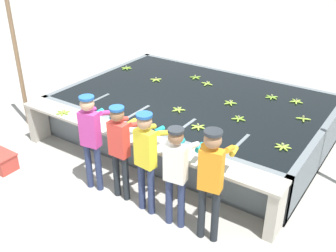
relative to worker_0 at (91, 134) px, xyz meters
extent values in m
plane|color=#A3A099|center=(0.39, 0.38, -1.05)|extent=(80.00, 80.00, 0.00)
cube|color=slate|center=(0.39, 2.66, -1.02)|extent=(5.34, 3.67, 0.06)
cube|color=slate|center=(0.39, 0.89, -0.62)|extent=(5.34, 0.12, 0.86)
cube|color=slate|center=(0.39, 4.44, -0.62)|extent=(5.34, 0.12, 0.86)
cube|color=slate|center=(-2.22, 2.66, -0.62)|extent=(0.12, 3.67, 0.86)
cube|color=slate|center=(3.00, 2.66, -0.62)|extent=(0.12, 3.67, 0.86)
cube|color=black|center=(0.39, 2.66, -0.59)|extent=(5.10, 3.43, 0.80)
cube|color=slate|center=(-1.21, 1.35, -0.62)|extent=(0.06, 0.80, 0.86)
cube|color=slate|center=(-0.14, 1.35, -0.62)|extent=(0.06, 0.80, 0.86)
cube|color=slate|center=(0.93, 1.35, -0.62)|extent=(0.06, 0.80, 0.86)
cube|color=slate|center=(1.99, 1.35, -0.62)|extent=(0.06, 0.80, 0.86)
cube|color=#B7B2A3|center=(0.39, 0.60, -0.21)|extent=(5.34, 0.45, 0.05)
cube|color=#B7B2A3|center=(-2.18, 0.60, -0.64)|extent=(0.16, 0.41, 0.81)
cube|color=#B7B2A3|center=(2.96, 0.60, -0.64)|extent=(0.16, 0.41, 0.81)
cylinder|color=navy|center=(-0.09, -0.05, -0.63)|extent=(0.11, 0.11, 0.85)
cylinder|color=navy|center=(0.10, -0.02, -0.63)|extent=(0.11, 0.11, 0.85)
cube|color=#BC388E|center=(0.00, -0.03, 0.10)|extent=(0.34, 0.22, 0.60)
sphere|color=tan|center=(0.00, -0.03, 0.54)|extent=(0.23, 0.23, 0.23)
cylinder|color=#1E5199|center=(0.00, -0.03, 0.65)|extent=(0.24, 0.24, 0.04)
cylinder|color=#BC388E|center=(-0.19, 0.19, 0.31)|extent=(0.13, 0.32, 0.18)
cylinder|color=#1EA3AD|center=(-0.23, 0.44, 0.15)|extent=(0.11, 0.21, 0.08)
cylinder|color=#BC388E|center=(0.12, 0.24, 0.31)|extent=(0.13, 0.32, 0.18)
cylinder|color=#1EA3AD|center=(0.09, 0.49, 0.15)|extent=(0.11, 0.21, 0.08)
cylinder|color=#1E2328|center=(0.45, 0.03, -0.64)|extent=(0.11, 0.11, 0.81)
cylinder|color=#1E2328|center=(0.65, 0.03, -0.64)|extent=(0.11, 0.11, 0.81)
cube|color=#DB3D33|center=(0.55, 0.03, 0.05)|extent=(0.32, 0.17, 0.58)
sphere|color=#896042|center=(0.55, 0.03, 0.48)|extent=(0.22, 0.22, 0.22)
cylinder|color=#1E5199|center=(0.55, 0.03, 0.58)|extent=(0.23, 0.23, 0.04)
cylinder|color=#DB3D33|center=(0.40, 0.29, 0.26)|extent=(0.08, 0.31, 0.18)
cylinder|color=gold|center=(0.40, 0.54, 0.09)|extent=(0.09, 0.20, 0.08)
cylinder|color=#DB3D33|center=(0.72, 0.28, 0.26)|extent=(0.08, 0.31, 0.18)
cylinder|color=gold|center=(0.72, 0.53, 0.09)|extent=(0.09, 0.20, 0.08)
cylinder|color=navy|center=(1.01, 0.00, -0.63)|extent=(0.11, 0.11, 0.84)
cylinder|color=navy|center=(1.20, -0.02, -0.63)|extent=(0.11, 0.11, 0.84)
cube|color=yellow|center=(1.10, -0.01, 0.09)|extent=(0.33, 0.20, 0.60)
sphere|color=tan|center=(1.10, -0.01, 0.53)|extent=(0.23, 0.23, 0.23)
cylinder|color=#1E5199|center=(1.10, -0.01, 0.64)|extent=(0.24, 0.24, 0.04)
cylinder|color=yellow|center=(0.97, 0.26, 0.30)|extent=(0.11, 0.32, 0.18)
cylinder|color=teal|center=(0.99, 0.50, 0.14)|extent=(0.10, 0.21, 0.08)
cylinder|color=yellow|center=(1.29, 0.23, 0.30)|extent=(0.11, 0.32, 0.18)
cylinder|color=teal|center=(1.31, 0.48, 0.14)|extent=(0.10, 0.21, 0.08)
cylinder|color=navy|center=(1.56, -0.04, -0.64)|extent=(0.11, 0.11, 0.81)
cylinder|color=navy|center=(1.75, -0.02, -0.64)|extent=(0.11, 0.11, 0.81)
cube|color=white|center=(1.65, -0.03, 0.05)|extent=(0.34, 0.21, 0.57)
sphere|color=#896042|center=(1.65, -0.03, 0.47)|extent=(0.22, 0.22, 0.22)
cylinder|color=#282D33|center=(1.65, -0.03, 0.57)|extent=(0.23, 0.23, 0.04)
cylinder|color=white|center=(1.46, 0.20, 0.25)|extent=(0.12, 0.32, 0.18)
cylinder|color=#1EA3AD|center=(1.43, 0.44, 0.08)|extent=(0.11, 0.21, 0.08)
cylinder|color=white|center=(1.78, 0.24, 0.25)|extent=(0.12, 0.32, 0.18)
cylinder|color=#1EA3AD|center=(1.75, 0.49, 0.08)|extent=(0.11, 0.21, 0.08)
cylinder|color=#1E2328|center=(2.11, -0.03, -0.61)|extent=(0.11, 0.11, 0.87)
cylinder|color=#1E2328|center=(2.30, 0.00, -0.61)|extent=(0.11, 0.11, 0.87)
cube|color=orange|center=(2.20, -0.01, 0.13)|extent=(0.34, 0.22, 0.62)
sphere|color=#9E704C|center=(2.20, -0.01, 0.59)|extent=(0.24, 0.24, 0.24)
cylinder|color=#282D33|center=(2.20, -0.01, 0.70)|extent=(0.25, 0.25, 0.04)
cylinder|color=orange|center=(2.01, 0.21, 0.36)|extent=(0.13, 0.32, 0.18)
cylinder|color=gold|center=(1.96, 0.45, 0.19)|extent=(0.12, 0.21, 0.08)
cylinder|color=orange|center=(2.32, 0.26, 0.36)|extent=(0.13, 0.32, 0.18)
cylinder|color=gold|center=(2.28, 0.51, 0.19)|extent=(0.12, 0.21, 0.08)
ellipsoid|color=#9EC642|center=(-0.85, 2.91, -0.17)|extent=(0.04, 0.17, 0.04)
ellipsoid|color=#9EC642|center=(-0.80, 2.95, -0.17)|extent=(0.17, 0.08, 0.04)
ellipsoid|color=#9EC642|center=(-0.82, 3.01, -0.17)|extent=(0.13, 0.16, 0.04)
ellipsoid|color=#9EC642|center=(-0.88, 3.01, -0.17)|extent=(0.13, 0.16, 0.04)
ellipsoid|color=#9EC642|center=(-0.90, 2.94, -0.17)|extent=(0.17, 0.09, 0.04)
cylinder|color=tan|center=(-0.85, 2.96, -0.14)|extent=(0.03, 0.03, 0.04)
ellipsoid|color=#7FAD33|center=(1.62, 2.12, -0.17)|extent=(0.08, 0.17, 0.04)
ellipsoid|color=#7FAD33|center=(1.66, 2.17, -0.17)|extent=(0.17, 0.04, 0.04)
ellipsoid|color=#7FAD33|center=(1.62, 2.23, -0.17)|extent=(0.09, 0.17, 0.04)
ellipsoid|color=#7FAD33|center=(1.56, 2.21, -0.17)|extent=(0.16, 0.13, 0.04)
ellipsoid|color=#7FAD33|center=(1.56, 2.14, -0.17)|extent=(0.16, 0.13, 0.04)
cylinder|color=tan|center=(1.60, 2.17, -0.14)|extent=(0.03, 0.03, 0.04)
ellipsoid|color=#8CB738|center=(1.12, 2.69, -0.17)|extent=(0.12, 0.16, 0.04)
ellipsoid|color=#8CB738|center=(1.18, 2.69, -0.17)|extent=(0.14, 0.15, 0.04)
ellipsoid|color=#8CB738|center=(1.20, 2.75, -0.17)|extent=(0.17, 0.10, 0.04)
ellipsoid|color=#8CB738|center=(1.15, 2.79, -0.17)|extent=(0.05, 0.17, 0.04)
ellipsoid|color=#8CB738|center=(1.10, 2.75, -0.17)|extent=(0.17, 0.08, 0.04)
cylinder|color=tan|center=(1.15, 2.73, -0.14)|extent=(0.03, 0.03, 0.04)
ellipsoid|color=#75A333|center=(-0.23, 3.58, -0.17)|extent=(0.17, 0.09, 0.04)
ellipsoid|color=#75A333|center=(-0.17, 3.55, -0.17)|extent=(0.04, 0.17, 0.04)
ellipsoid|color=#75A333|center=(-0.12, 3.59, -0.17)|extent=(0.17, 0.08, 0.04)
ellipsoid|color=#75A333|center=(-0.15, 3.65, -0.17)|extent=(0.12, 0.16, 0.04)
ellipsoid|color=#75A333|center=(-0.21, 3.65, -0.17)|extent=(0.13, 0.16, 0.04)
cylinder|color=tan|center=(-0.18, 3.60, -0.14)|extent=(0.03, 0.03, 0.04)
ellipsoid|color=#9EC642|center=(0.25, 3.35, -0.17)|extent=(0.04, 0.17, 0.04)
ellipsoid|color=#9EC642|center=(0.30, 3.41, -0.17)|extent=(0.17, 0.04, 0.04)
ellipsoid|color=#9EC642|center=(0.24, 3.46, -0.17)|extent=(0.04, 0.17, 0.04)
ellipsoid|color=#9EC642|center=(0.19, 3.40, -0.17)|extent=(0.17, 0.04, 0.04)
cylinder|color=tan|center=(0.25, 3.40, -0.14)|extent=(0.03, 0.03, 0.04)
ellipsoid|color=#75A333|center=(1.72, 3.54, -0.17)|extent=(0.07, 0.17, 0.04)
ellipsoid|color=#75A333|center=(1.68, 3.50, -0.17)|extent=(0.17, 0.09, 0.04)
ellipsoid|color=#75A333|center=(1.69, 3.45, -0.17)|extent=(0.15, 0.14, 0.04)
ellipsoid|color=#75A333|center=(1.74, 3.43, -0.17)|extent=(0.07, 0.17, 0.04)
ellipsoid|color=#75A333|center=(1.78, 3.47, -0.17)|extent=(0.17, 0.09, 0.04)
ellipsoid|color=#75A333|center=(1.77, 3.52, -0.17)|extent=(0.15, 0.14, 0.04)
cylinder|color=tan|center=(1.73, 3.48, -0.14)|extent=(0.03, 0.03, 0.04)
ellipsoid|color=#93BC3D|center=(2.28, 3.55, -0.17)|extent=(0.17, 0.04, 0.04)
ellipsoid|color=#93BC3D|center=(2.25, 3.60, -0.17)|extent=(0.09, 0.17, 0.04)
ellipsoid|color=#93BC3D|center=(2.18, 3.59, -0.17)|extent=(0.16, 0.13, 0.04)
ellipsoid|color=#93BC3D|center=(2.18, 3.52, -0.17)|extent=(0.16, 0.13, 0.04)
ellipsoid|color=#93BC3D|center=(2.24, 3.50, -0.17)|extent=(0.08, 0.17, 0.04)
cylinder|color=tan|center=(2.23, 3.55, -0.14)|extent=(0.03, 0.03, 0.04)
ellipsoid|color=#93BC3D|center=(2.57, 2.90, -0.17)|extent=(0.09, 0.17, 0.04)
ellipsoid|color=#93BC3D|center=(2.54, 2.83, -0.17)|extent=(0.17, 0.09, 0.04)
ellipsoid|color=#93BC3D|center=(2.61, 2.79, -0.17)|extent=(0.09, 0.17, 0.04)
ellipsoid|color=#93BC3D|center=(2.64, 2.86, -0.17)|extent=(0.17, 0.09, 0.04)
cylinder|color=tan|center=(2.59, 2.85, -0.14)|extent=(0.03, 0.03, 0.04)
ellipsoid|color=#93BC3D|center=(0.52, 1.90, -0.17)|extent=(0.17, 0.11, 0.04)
ellipsoid|color=#93BC3D|center=(0.46, 1.93, -0.17)|extent=(0.06, 0.17, 0.04)
ellipsoid|color=#93BC3D|center=(0.41, 1.89, -0.17)|extent=(0.17, 0.06, 0.04)
ellipsoid|color=#93BC3D|center=(0.44, 1.83, -0.17)|extent=(0.11, 0.17, 0.04)
ellipsoid|color=#93BC3D|center=(0.51, 1.84, -0.17)|extent=(0.15, 0.15, 0.04)
cylinder|color=tan|center=(0.47, 1.88, -0.14)|extent=(0.03, 0.03, 0.04)
ellipsoid|color=#75A333|center=(-1.92, 3.26, -0.17)|extent=(0.07, 0.17, 0.04)
ellipsoid|color=#75A333|center=(-1.98, 3.25, -0.17)|extent=(0.15, 0.14, 0.04)
ellipsoid|color=#75A333|center=(-1.99, 3.19, -0.17)|extent=(0.17, 0.09, 0.04)
ellipsoid|color=#75A333|center=(-1.95, 3.16, -0.17)|extent=(0.07, 0.17, 0.04)
ellipsoid|color=#75A333|center=(-1.89, 3.17, -0.17)|extent=(0.15, 0.14, 0.04)
ellipsoid|color=#75A333|center=(-1.88, 3.23, -0.17)|extent=(0.17, 0.09, 0.04)
cylinder|color=tan|center=(-1.93, 3.21, -0.14)|extent=(0.03, 0.03, 0.04)
ellipsoid|color=#93BC3D|center=(2.66, 1.69, -0.17)|extent=(0.11, 0.17, 0.04)
ellipsoid|color=#93BC3D|center=(2.61, 1.69, -0.17)|extent=(0.10, 0.17, 0.04)
ellipsoid|color=#93BC3D|center=(2.58, 1.65, -0.17)|extent=(0.17, 0.08, 0.04)
ellipsoid|color=#93BC3D|center=(2.59, 1.61, -0.17)|extent=(0.16, 0.13, 0.04)
ellipsoid|color=#93BC3D|center=(2.63, 1.58, -0.17)|extent=(0.04, 0.17, 0.04)
ellipsoid|color=#93BC3D|center=(2.68, 1.60, -0.17)|extent=(0.15, 0.14, 0.04)
ellipsoid|color=#93BC3D|center=(2.69, 1.65, -0.17)|extent=(0.17, 0.07, 0.04)
cylinder|color=tan|center=(2.63, 1.64, -0.14)|extent=(0.03, 0.03, 0.04)
ellipsoid|color=#93BC3D|center=(1.12, 1.52, -0.17)|extent=(0.12, 0.16, 0.04)
ellipsoid|color=#93BC3D|center=(1.09, 1.47, -0.17)|extent=(0.17, 0.05, 0.04)
ellipsoid|color=#93BC3D|center=(1.12, 1.42, -0.17)|extent=(0.11, 0.17, 0.04)
ellipsoid|color=#93BC3D|center=(1.18, 1.43, -0.17)|extent=(0.12, 0.16, 0.04)
ellipsoid|color=#93BC3D|center=(1.20, 1.47, -0.17)|extent=(0.17, 0.05, 0.04)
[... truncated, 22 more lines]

